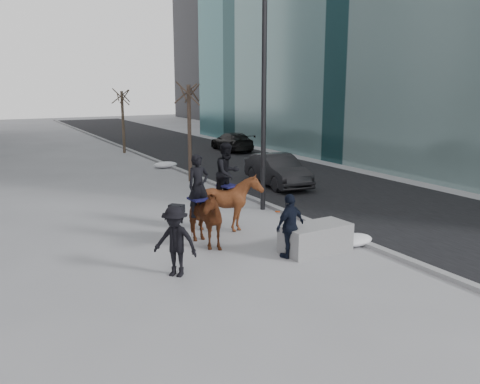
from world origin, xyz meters
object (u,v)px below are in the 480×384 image
planter (316,238)px  mounted_left (201,213)px  mounted_right (229,196)px  car_near (277,170)px

planter → mounted_left: bearing=142.3°
planter → mounted_right: 3.27m
car_near → mounted_right: mounted_right is taller
planter → car_near: 9.29m
car_near → mounted_left: 9.20m
planter → car_near: (4.07, 8.34, 0.33)m
planter → car_near: bearing=64.0°
car_near → mounted_right: 7.54m
planter → mounted_right: bearing=111.9°
planter → car_near: car_near is taller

